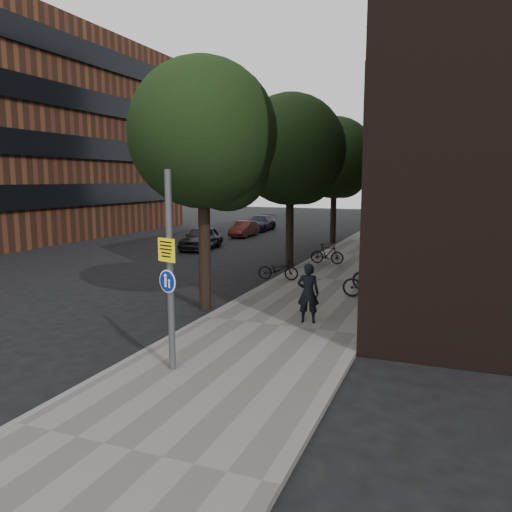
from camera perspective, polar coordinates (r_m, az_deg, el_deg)
The scene contains 15 objects.
ground at distance 10.65m, azimuth -4.38°, elevation -13.14°, with size 120.00×120.00×0.00m, color black.
sidewalk at distance 19.70m, azimuth 9.08°, elevation -2.81°, with size 4.50×60.00×0.12m, color slate.
curb_edge at distance 20.29m, azimuth 2.86°, elevation -2.36°, with size 0.15×60.00×0.13m, color slate.
street_tree_near at distance 15.21m, azimuth -5.60°, elevation 13.01°, with size 4.40×4.40×7.50m.
street_tree_mid at distance 23.10m, azimuth 4.23°, elevation 11.55°, with size 5.00×5.00×7.80m.
street_tree_far at distance 31.79m, azimuth 9.15°, elevation 10.68°, with size 5.00×5.00×7.80m.
signpost at distance 10.08m, azimuth -9.79°, elevation -1.69°, with size 0.45×0.17×4.04m.
pedestrian at distance 13.56m, azimuth 5.98°, elevation -4.22°, with size 0.60×0.39×1.63m, color black.
parked_bike_facade_near at distance 16.77m, azimuth 13.03°, elevation -3.05°, with size 0.64×1.85×0.97m, color black.
parked_bike_facade_far at distance 17.64m, azimuth 13.47°, elevation -2.39°, with size 0.48×1.71×1.03m, color black.
parked_bike_curb_near at distance 19.29m, azimuth 2.56°, elevation -1.54°, with size 0.54×1.55×0.82m, color black.
parked_bike_curb_far at distance 23.15m, azimuth 8.13°, elevation 0.23°, with size 0.43×1.53×0.92m, color black.
parked_car_near at distance 28.79m, azimuth -6.27°, elevation 2.06°, with size 1.54×3.82×1.30m, color black.
parked_car_mid at distance 35.04m, azimuth -1.37°, elevation 3.12°, with size 1.15×3.30×1.09m, color #4C1B15.
parked_car_far at distance 39.12m, azimuth 0.44°, elevation 3.79°, with size 1.70×4.18×1.21m, color black.
Camera 1 is at (4.35, -8.88, 3.96)m, focal length 35.00 mm.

